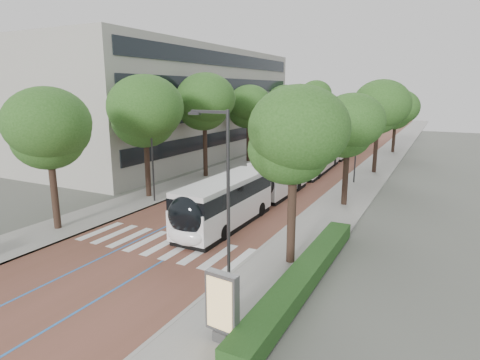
% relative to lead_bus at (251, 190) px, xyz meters
% --- Properties ---
extents(ground, '(160.00, 160.00, 0.00)m').
position_rel_lead_bus_xyz_m(ground, '(-1.86, -9.37, -1.63)').
color(ground, '#51544C').
rests_on(ground, ground).
extents(road, '(11.00, 140.00, 0.02)m').
position_rel_lead_bus_xyz_m(road, '(-1.86, 30.63, -1.62)').
color(road, brown).
rests_on(road, ground).
extents(sidewalk_left, '(4.00, 140.00, 0.12)m').
position_rel_lead_bus_xyz_m(sidewalk_left, '(-9.36, 30.63, -1.57)').
color(sidewalk_left, gray).
rests_on(sidewalk_left, ground).
extents(sidewalk_right, '(4.00, 140.00, 0.12)m').
position_rel_lead_bus_xyz_m(sidewalk_right, '(5.64, 30.63, -1.57)').
color(sidewalk_right, gray).
rests_on(sidewalk_right, ground).
extents(kerb_left, '(0.20, 140.00, 0.14)m').
position_rel_lead_bus_xyz_m(kerb_left, '(-7.46, 30.63, -1.57)').
color(kerb_left, gray).
rests_on(kerb_left, ground).
extents(kerb_right, '(0.20, 140.00, 0.14)m').
position_rel_lead_bus_xyz_m(kerb_right, '(3.74, 30.63, -1.57)').
color(kerb_right, gray).
rests_on(kerb_right, ground).
extents(zebra_crossing, '(10.55, 3.60, 0.01)m').
position_rel_lead_bus_xyz_m(zebra_crossing, '(-1.66, -8.37, -1.60)').
color(zebra_crossing, silver).
rests_on(zebra_crossing, ground).
extents(lane_line_left, '(0.12, 126.00, 0.01)m').
position_rel_lead_bus_xyz_m(lane_line_left, '(-3.46, 30.63, -1.60)').
color(lane_line_left, blue).
rests_on(lane_line_left, road).
extents(lane_line_right, '(0.12, 126.00, 0.01)m').
position_rel_lead_bus_xyz_m(lane_line_right, '(-0.26, 30.63, -1.60)').
color(lane_line_right, blue).
rests_on(lane_line_right, road).
extents(office_building, '(18.11, 40.00, 14.00)m').
position_rel_lead_bus_xyz_m(office_building, '(-21.33, 18.63, 5.37)').
color(office_building, '#9A978F').
rests_on(office_building, ground).
extents(hedge, '(1.20, 14.00, 0.80)m').
position_rel_lead_bus_xyz_m(hedge, '(7.24, -9.37, -1.11)').
color(hedge, '#1C3F16').
rests_on(hedge, sidewalk_right).
extents(streetlight_near, '(1.82, 0.20, 8.00)m').
position_rel_lead_bus_xyz_m(streetlight_near, '(4.76, -12.37, 3.19)').
color(streetlight_near, '#2C2C2E').
rests_on(streetlight_near, sidewalk_right).
extents(streetlight_far, '(1.82, 0.20, 8.00)m').
position_rel_lead_bus_xyz_m(streetlight_far, '(4.76, 12.63, 3.19)').
color(streetlight_far, '#2C2C2E').
rests_on(streetlight_far, sidewalk_right).
extents(lamp_post_left, '(0.14, 0.14, 8.00)m').
position_rel_lead_bus_xyz_m(lamp_post_left, '(-7.96, -1.37, 2.49)').
color(lamp_post_left, '#2C2C2E').
rests_on(lamp_post_left, sidewalk_left).
extents(trees_left, '(6.07, 60.37, 9.91)m').
position_rel_lead_bus_xyz_m(trees_left, '(-9.36, 15.80, 5.25)').
color(trees_left, black).
rests_on(trees_left, ground).
extents(trees_right, '(5.93, 47.28, 9.32)m').
position_rel_lead_bus_xyz_m(trees_right, '(5.84, 15.96, 4.66)').
color(trees_right, black).
rests_on(trees_right, ground).
extents(lead_bus, '(2.57, 18.40, 3.20)m').
position_rel_lead_bus_xyz_m(lead_bus, '(0.00, 0.00, 0.00)').
color(lead_bus, black).
rests_on(lead_bus, ground).
extents(bus_queued_0, '(2.99, 12.48, 3.20)m').
position_rel_lead_bus_xyz_m(bus_queued_0, '(0.01, 16.25, -0.00)').
color(bus_queued_0, white).
rests_on(bus_queued_0, ground).
extents(bus_queued_1, '(2.66, 12.42, 3.20)m').
position_rel_lead_bus_xyz_m(bus_queued_1, '(-0.05, 28.95, -0.00)').
color(bus_queued_1, white).
rests_on(bus_queued_1, ground).
extents(bus_queued_2, '(3.19, 12.52, 3.20)m').
position_rel_lead_bus_xyz_m(bus_queued_2, '(-0.47, 43.23, -0.00)').
color(bus_queued_2, white).
rests_on(bus_queued_2, ground).
extents(ad_panel, '(1.28, 0.53, 2.59)m').
position_rel_lead_bus_xyz_m(ad_panel, '(6.04, -14.85, -0.15)').
color(ad_panel, '#59595B').
rests_on(ad_panel, sidewalk_right).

